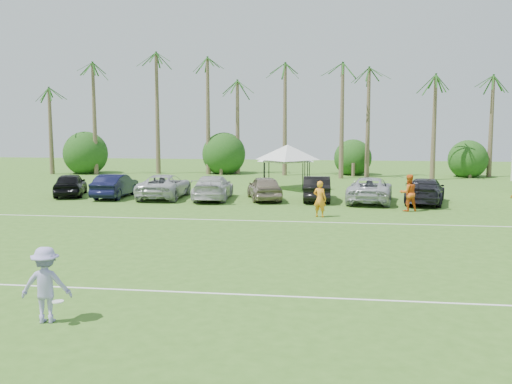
# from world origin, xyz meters

# --- Properties ---
(ground) EXTENTS (120.00, 120.00, 0.00)m
(ground) POSITION_xyz_m (0.00, 0.00, 0.00)
(ground) COLOR #3B681F
(ground) RESTS_ON ground
(field_lines) EXTENTS (80.00, 12.10, 0.01)m
(field_lines) POSITION_xyz_m (0.00, 8.00, 0.01)
(field_lines) COLOR white
(field_lines) RESTS_ON ground
(palm_tree_0) EXTENTS (2.40, 2.40, 8.90)m
(palm_tree_0) POSITION_xyz_m (-22.00, 38.00, 7.48)
(palm_tree_0) COLOR brown
(palm_tree_0) RESTS_ON ground
(palm_tree_1) EXTENTS (2.40, 2.40, 9.90)m
(palm_tree_1) POSITION_xyz_m (-17.00, 38.00, 8.35)
(palm_tree_1) COLOR brown
(palm_tree_1) RESTS_ON ground
(palm_tree_2) EXTENTS (2.40, 2.40, 10.90)m
(palm_tree_2) POSITION_xyz_m (-12.00, 38.00, 9.21)
(palm_tree_2) COLOR brown
(palm_tree_2) RESTS_ON ground
(palm_tree_3) EXTENTS (2.40, 2.40, 11.90)m
(palm_tree_3) POSITION_xyz_m (-8.00, 38.00, 10.06)
(palm_tree_3) COLOR brown
(palm_tree_3) RESTS_ON ground
(palm_tree_4) EXTENTS (2.40, 2.40, 8.90)m
(palm_tree_4) POSITION_xyz_m (-4.00, 38.00, 7.48)
(palm_tree_4) COLOR brown
(palm_tree_4) RESTS_ON ground
(palm_tree_5) EXTENTS (2.40, 2.40, 9.90)m
(palm_tree_5) POSITION_xyz_m (0.00, 38.00, 8.35)
(palm_tree_5) COLOR brown
(palm_tree_5) RESTS_ON ground
(palm_tree_6) EXTENTS (2.40, 2.40, 10.90)m
(palm_tree_6) POSITION_xyz_m (4.00, 38.00, 9.21)
(palm_tree_6) COLOR brown
(palm_tree_6) RESTS_ON ground
(palm_tree_7) EXTENTS (2.40, 2.40, 11.90)m
(palm_tree_7) POSITION_xyz_m (8.00, 38.00, 10.06)
(palm_tree_7) COLOR brown
(palm_tree_7) RESTS_ON ground
(palm_tree_8) EXTENTS (2.40, 2.40, 8.90)m
(palm_tree_8) POSITION_xyz_m (13.00, 38.00, 7.48)
(palm_tree_8) COLOR brown
(palm_tree_8) RESTS_ON ground
(palm_tree_9) EXTENTS (2.40, 2.40, 9.90)m
(palm_tree_9) POSITION_xyz_m (18.00, 38.00, 8.35)
(palm_tree_9) COLOR brown
(palm_tree_9) RESTS_ON ground
(bush_tree_0) EXTENTS (4.00, 4.00, 4.00)m
(bush_tree_0) POSITION_xyz_m (-19.00, 39.00, 1.80)
(bush_tree_0) COLOR brown
(bush_tree_0) RESTS_ON ground
(bush_tree_1) EXTENTS (4.00, 4.00, 4.00)m
(bush_tree_1) POSITION_xyz_m (-6.00, 39.00, 1.80)
(bush_tree_1) COLOR brown
(bush_tree_1) RESTS_ON ground
(bush_tree_2) EXTENTS (4.00, 4.00, 4.00)m
(bush_tree_2) POSITION_xyz_m (6.00, 39.00, 1.80)
(bush_tree_2) COLOR brown
(bush_tree_2) RESTS_ON ground
(bush_tree_3) EXTENTS (4.00, 4.00, 4.00)m
(bush_tree_3) POSITION_xyz_m (16.00, 39.00, 1.80)
(bush_tree_3) COLOR brown
(bush_tree_3) RESTS_ON ground
(sideline_player_a) EXTENTS (0.79, 0.65, 1.86)m
(sideline_player_a) POSITION_xyz_m (3.61, 15.59, 0.93)
(sideline_player_a) COLOR orange
(sideline_player_a) RESTS_ON ground
(sideline_player_b) EXTENTS (1.16, 1.02, 2.01)m
(sideline_player_b) POSITION_xyz_m (8.32, 18.16, 1.00)
(sideline_player_b) COLOR orange
(sideline_player_b) RESTS_ON ground
(canopy_tent_left) EXTENTS (4.64, 4.64, 3.76)m
(canopy_tent_left) POSITION_xyz_m (0.99, 27.33, 3.22)
(canopy_tent_left) COLOR black
(canopy_tent_left) RESTS_ON ground
(canopy_tent_right) EXTENTS (4.20, 4.20, 3.40)m
(canopy_tent_right) POSITION_xyz_m (0.76, 28.19, 2.91)
(canopy_tent_right) COLOR black
(canopy_tent_right) RESTS_ON ground
(frisbee_player) EXTENTS (1.30, 0.90, 1.85)m
(frisbee_player) POSITION_xyz_m (-2.52, -0.79, 0.92)
(frisbee_player) COLOR #9F96D6
(frisbee_player) RESTS_ON ground
(parked_car_0) EXTENTS (3.07, 4.79, 1.52)m
(parked_car_0) POSITION_xyz_m (-12.83, 21.82, 0.76)
(parked_car_0) COLOR black
(parked_car_0) RESTS_ON ground
(parked_car_1) EXTENTS (1.64, 4.62, 1.52)m
(parked_car_1) POSITION_xyz_m (-9.61, 21.46, 0.76)
(parked_car_1) COLOR black
(parked_car_1) RESTS_ON ground
(parked_car_2) EXTENTS (2.63, 5.51, 1.52)m
(parked_car_2) POSITION_xyz_m (-6.39, 21.65, 0.76)
(parked_car_2) COLOR #B3B4B6
(parked_car_2) RESTS_ON ground
(parked_car_3) EXTENTS (2.45, 5.35, 1.52)m
(parked_car_3) POSITION_xyz_m (-3.18, 21.36, 0.76)
(parked_car_3) COLOR #BDBDBD
(parked_car_3) RESTS_ON ground
(parked_car_4) EXTENTS (2.90, 4.77, 1.52)m
(parked_car_4) POSITION_xyz_m (0.04, 21.60, 0.76)
(parked_car_4) COLOR #7E705E
(parked_car_4) RESTS_ON ground
(parked_car_5) EXTENTS (1.79, 4.67, 1.52)m
(parked_car_5) POSITION_xyz_m (3.25, 21.81, 0.76)
(parked_car_5) COLOR black
(parked_car_5) RESTS_ON ground
(parked_car_6) EXTENTS (3.13, 5.71, 1.52)m
(parked_car_6) POSITION_xyz_m (6.47, 21.46, 0.76)
(parked_car_6) COLOR #B0B2B9
(parked_car_6) RESTS_ON ground
(parked_car_7) EXTENTS (3.18, 5.56, 1.52)m
(parked_car_7) POSITION_xyz_m (9.69, 21.37, 0.76)
(parked_car_7) COLOR black
(parked_car_7) RESTS_ON ground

